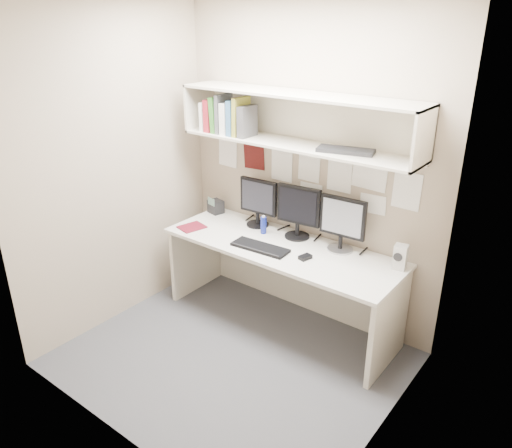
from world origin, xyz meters
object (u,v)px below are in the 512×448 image
Objects in this scene: keyboard at (260,247)px; speaker at (400,257)px; monitor_center at (299,210)px; desk_phone at (216,206)px; maroon_notebook at (192,227)px; monitor_left at (258,200)px; desk at (281,284)px; monitor_right at (342,222)px.

speaker reaches higher than keyboard.
monitor_center is 2.77× the size of desk_phone.
speaker is at bearing 13.51° from desk_phone.
maroon_notebook is at bearing -160.60° from monitor_center.
monitor_center reaches higher than keyboard.
keyboard is at bearing -170.59° from speaker.
monitor_left is 2.63× the size of desk_phone.
monitor_left is at bearing 15.02° from desk_phone.
monitor_left is 0.63m from maroon_notebook.
speaker is at bearing 12.27° from desk.
speaker reaches higher than maroon_notebook.
speaker is at bearing 26.45° from maroon_notebook.
monitor_center is at bearing 177.28° from monitor_right.
keyboard is at bearing -54.03° from monitor_left.
speaker is at bearing -5.06° from monitor_right.
monitor_center is 0.93m from desk_phone.
keyboard is at bearing -112.36° from monitor_center.
desk_phone reaches higher than maroon_notebook.
monitor_center is 2.38× the size of speaker.
speaker reaches higher than desk.
maroon_notebook is at bearing 178.14° from keyboard.
monitor_center is at bearing -3.04° from monitor_left.
maroon_notebook is (-0.83, -0.19, 0.37)m from desk.
keyboard is 2.55× the size of speaker.
monitor_right is 0.92× the size of keyboard.
monitor_center is 0.41m from monitor_right.
keyboard is (-0.10, -0.16, 0.38)m from desk.
maroon_notebook is 1.34× the size of desk_phone.
monitor_left is 0.89× the size of keyboard.
speaker is (0.50, -0.02, -0.15)m from monitor_right.
maroon_notebook is at bearing -167.28° from desk.
maroon_notebook is at bearing -65.81° from desk_phone.
monitor_right reaches higher than speaker.
monitor_right is at bearing 14.28° from desk_phone.
desk_phone is at bearing 174.23° from monitor_center.
desk_phone is (-1.81, 0.01, -0.03)m from speaker.
keyboard reaches higher than maroon_notebook.
monitor_center is 0.96m from maroon_notebook.
monitor_center reaches higher than desk_phone.
monitor_right is (0.41, 0.00, -0.00)m from monitor_center.
keyboard is at bearing -146.29° from monitor_right.
monitor_right is at bearing 32.02° from maroon_notebook.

